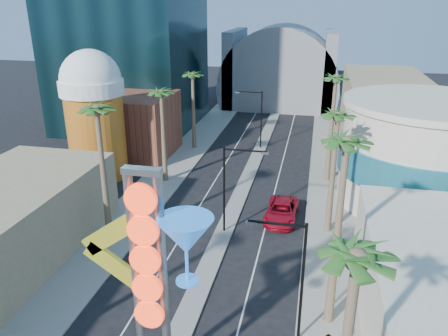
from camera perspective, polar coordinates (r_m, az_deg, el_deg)
sidewalk_west at (r=54.82m, az=-6.39°, el=0.41°), size 5.00×100.00×0.15m
sidewalk_east at (r=52.25m, az=13.81°, el=-1.16°), size 5.00×100.00×0.15m
median at (r=55.47m, az=3.94°, el=0.75°), size 1.60×84.00×0.15m
brick_filler_west at (r=58.56m, az=-11.70°, el=5.49°), size 10.00×10.00×8.00m
filler_east at (r=63.77m, az=19.92°, el=6.87°), size 10.00×20.00×10.00m
beer_mug at (r=51.12m, az=-16.60°, el=7.24°), size 7.00×7.00×14.50m
turquoise_building at (r=46.99m, az=24.82°, el=1.65°), size 16.60×16.60×10.60m
canopy at (r=87.12m, az=7.39°, el=11.03°), size 22.00×16.00×22.00m
neon_sign at (r=21.40m, az=-7.71°, el=-13.39°), size 6.53×2.60×12.55m
streetlight_0 at (r=37.11m, az=0.84°, el=-1.84°), size 3.79×0.25×8.00m
streetlight_1 at (r=59.81m, az=4.40°, el=7.07°), size 3.79×0.25×8.00m
streetlight_2 at (r=25.96m, az=9.21°, el=-13.22°), size 3.45×0.25×8.00m
palm_1 at (r=34.74m, az=-16.19°, el=6.07°), size 2.40×2.40×12.70m
palm_2 at (r=47.48m, az=-8.18°, el=8.92°), size 2.40×2.40×11.20m
palm_3 at (r=58.67m, az=-4.12°, el=11.40°), size 2.40×2.40×11.20m
palm_4 at (r=16.32m, az=16.75°, el=-13.33°), size 2.40×2.40×12.20m
palm_5 at (r=24.92m, az=15.58°, el=1.37°), size 2.40×2.40×13.20m
palm_6 at (r=36.78m, az=14.60°, el=5.59°), size 2.40×2.40×11.70m
palm_7 at (r=48.30m, az=14.34°, el=10.32°), size 2.40×2.40×12.70m
red_pickup at (r=41.41m, az=7.53°, el=-5.61°), size 3.00×6.21×1.70m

